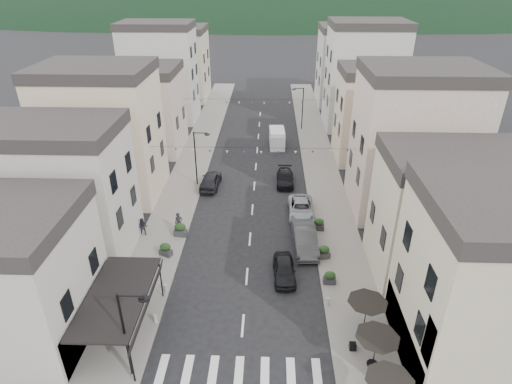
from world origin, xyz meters
TOP-DOWN VIEW (x-y plane):
  - sidewalk_left at (-7.50, 32.00)m, footprint 4.00×76.00m
  - sidewalk_right at (7.50, 32.00)m, footprint 4.00×76.00m
  - hill_backdrop at (0.00, 300.00)m, footprint 640.00×360.00m
  - bistro_building at (14.50, 4.00)m, footprint 10.00×8.00m
  - boutique_awning at (-7.25, 5.00)m, footprint 3.77×7.50m
  - buildings_row_left at (-14.50, 37.75)m, footprint 10.20×54.16m
  - buildings_row_right at (14.50, 36.59)m, footprint 10.20×54.16m
  - cafe_terrace at (7.70, 2.80)m, footprint 2.50×8.10m
  - streetlamp_left_near at (-5.82, 2.00)m, footprint 1.70×0.56m
  - streetlamp_left_far at (-5.82, 26.00)m, footprint 1.70×0.56m
  - streetlamp_right_far at (5.82, 44.00)m, footprint 1.70×0.56m
  - bollards at (0.00, 5.50)m, footprint 11.66×10.26m
  - bunting_near at (0.00, 22.00)m, footprint 19.00×0.28m
  - bunting_far at (0.00, 38.00)m, footprint 19.00×0.28m
  - parked_car_a at (2.80, 11.04)m, footprint 1.80×4.06m
  - parked_car_b at (4.60, 14.90)m, footprint 2.12×5.29m
  - parked_car_c at (4.60, 20.14)m, footprint 2.41×5.12m
  - parked_car_d at (3.28, 26.70)m, footprint 1.81×4.40m
  - parked_car_e at (-4.60, 25.64)m, footprint 2.12×4.73m
  - delivery_van at (2.51, 37.72)m, footprint 2.05×4.78m
  - pedestrian_a at (-6.20, 16.70)m, footprint 0.80×0.65m
  - pedestrian_b at (-9.20, 16.14)m, footprint 0.80×0.62m
  - planter_la at (-6.65, 13.31)m, footprint 1.14×0.91m
  - planter_lb at (-6.00, 16.18)m, footprint 1.16×0.73m
  - planter_ra at (6.00, 13.40)m, footprint 1.10×0.76m
  - planter_rb at (6.11, 10.30)m, footprint 0.94×0.53m
  - planter_rc at (6.00, 17.53)m, footprint 1.06×0.67m

SIDE VIEW (x-z plane):
  - hill_backdrop at x=0.00m, z-range -35.00..35.00m
  - sidewalk_left at x=-7.50m, z-range 0.00..0.12m
  - sidewalk_right at x=7.50m, z-range 0.00..0.12m
  - bollards at x=0.00m, z-range 0.12..0.72m
  - planter_rb at x=6.11m, z-range 0.10..1.14m
  - parked_car_d at x=3.28m, z-range 0.00..1.27m
  - planter_rc at x=6.00m, z-range 0.10..1.22m
  - planter_ra at x=6.00m, z-range 0.10..1.23m
  - planter_la at x=-6.65m, z-range 0.10..1.23m
  - parked_car_a at x=2.80m, z-range 0.00..1.36m
  - parked_car_c at x=4.60m, z-range 0.00..1.41m
  - planter_lb at x=-6.00m, z-range 0.10..1.33m
  - parked_car_e at x=-4.60m, z-range 0.00..1.58m
  - parked_car_b at x=4.60m, z-range 0.00..1.71m
  - pedestrian_b at x=-9.20m, z-range 0.12..1.75m
  - pedestrian_a at x=-6.20m, z-range 0.12..2.03m
  - delivery_van at x=2.51m, z-range -0.02..2.24m
  - cafe_terrace at x=7.70m, z-range 1.09..3.62m
  - boutique_awning at x=-7.25m, z-range 1.48..4.75m
  - streetlamp_left_near at x=-5.82m, z-range 0.70..6.70m
  - streetlamp_left_far at x=-5.82m, z-range 0.70..6.70m
  - streetlamp_right_far at x=5.82m, z-range 0.70..6.70m
  - bistro_building at x=14.50m, z-range 0.00..10.00m
  - bunting_near at x=0.00m, z-range 5.34..5.96m
  - bunting_far at x=0.00m, z-range 5.34..5.96m
  - buildings_row_left at x=-14.50m, z-range -0.88..13.12m
  - buildings_row_right at x=14.50m, z-range -0.93..13.57m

